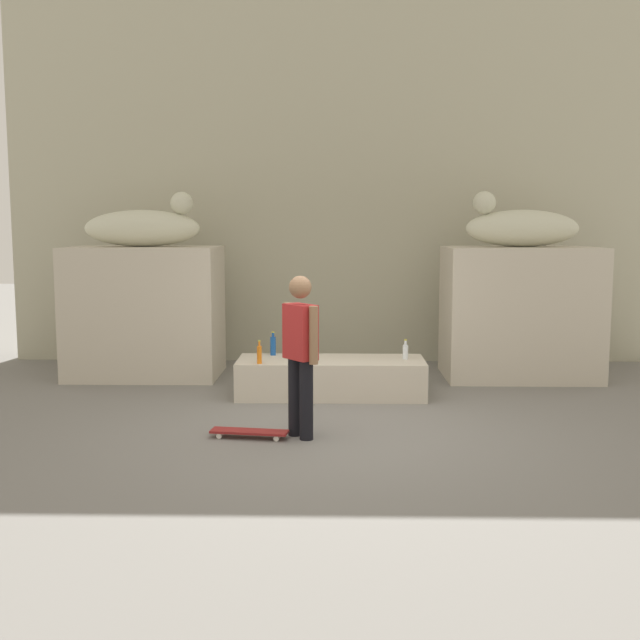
{
  "coord_description": "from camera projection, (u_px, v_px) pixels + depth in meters",
  "views": [
    {
      "loc": [
        0.06,
        -7.99,
        2.19
      ],
      "look_at": [
        -0.12,
        0.72,
        1.1
      ],
      "focal_mm": 43.32,
      "sensor_mm": 36.0,
      "label": 1
    }
  ],
  "objects": [
    {
      "name": "bottle_clear",
      "position": [
        405.0,
        351.0,
        9.82
      ],
      "size": [
        0.07,
        0.07,
        0.25
      ],
      "color": "silver",
      "rests_on": "ledge_block"
    },
    {
      "name": "pedestal_right",
      "position": [
        520.0,
        313.0,
        10.96
      ],
      "size": [
        2.12,
        1.32,
        1.86
      ],
      "primitive_type": "cube",
      "color": "beige",
      "rests_on": "ground_plane"
    },
    {
      "name": "ledge_block",
      "position": [
        331.0,
        378.0,
        9.85
      ],
      "size": [
        2.38,
        0.88,
        0.47
      ],
      "primitive_type": "cube",
      "color": "beige",
      "rests_on": "ground_plane"
    },
    {
      "name": "facade_wall",
      "position": [
        332.0,
        167.0,
        12.32
      ],
      "size": [
        10.19,
        0.6,
        6.19
      ],
      "primitive_type": "cube",
      "color": "#B2AF95",
      "rests_on": "ground_plane"
    },
    {
      "name": "statue_reclining_left",
      "position": [
        145.0,
        227.0,
        10.93
      ],
      "size": [
        1.67,
        0.83,
        0.78
      ],
      "rotation": [
        0.0,
        0.0,
        0.17
      ],
      "color": "beige",
      "rests_on": "pedestal_left"
    },
    {
      "name": "statue_reclining_right",
      "position": [
        520.0,
        227.0,
        10.81
      ],
      "size": [
        1.63,
        0.64,
        0.78
      ],
      "rotation": [
        0.0,
        0.0,
        3.19
      ],
      "color": "beige",
      "rests_on": "pedestal_right"
    },
    {
      "name": "skater",
      "position": [
        300.0,
        349.0,
        7.85
      ],
      "size": [
        0.38,
        0.44,
        1.67
      ],
      "rotation": [
        0.0,
        0.0,
        5.38
      ],
      "color": "black",
      "rests_on": "ground_plane"
    },
    {
      "name": "bottle_orange",
      "position": [
        259.0,
        354.0,
        9.5
      ],
      "size": [
        0.06,
        0.06,
        0.29
      ],
      "color": "orange",
      "rests_on": "ledge_block"
    },
    {
      "name": "ground_plane",
      "position": [
        330.0,
        431.0,
        8.2
      ],
      "size": [
        40.0,
        40.0,
        0.0
      ],
      "primitive_type": "plane",
      "color": "slate"
    },
    {
      "name": "bottle_blue",
      "position": [
        273.0,
        345.0,
        10.11
      ],
      "size": [
        0.07,
        0.07,
        0.31
      ],
      "color": "#194C99",
      "rests_on": "ledge_block"
    },
    {
      "name": "pedestal_left",
      "position": [
        145.0,
        312.0,
        11.07
      ],
      "size": [
        2.12,
        1.32,
        1.86
      ],
      "primitive_type": "cube",
      "color": "beige",
      "rests_on": "ground_plane"
    },
    {
      "name": "skateboard",
      "position": [
        249.0,
        432.0,
        7.92
      ],
      "size": [
        0.82,
        0.31,
        0.08
      ],
      "rotation": [
        0.0,
        0.0,
        6.14
      ],
      "color": "maroon",
      "rests_on": "ground_plane"
    }
  ]
}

